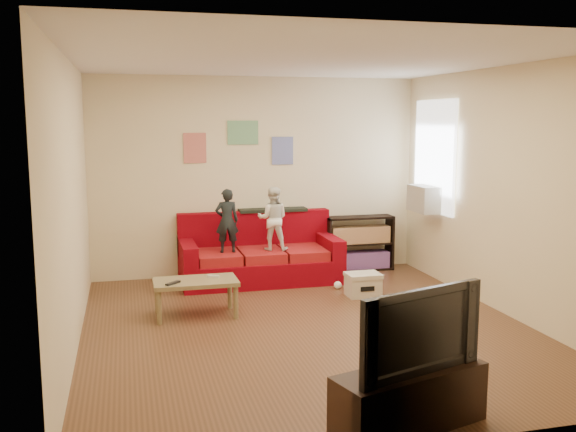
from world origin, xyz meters
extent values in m
cube|color=brown|center=(0.00, 0.00, -0.01)|extent=(4.50, 5.00, 0.01)
cube|color=white|center=(0.00, 0.00, 2.71)|extent=(4.50, 5.00, 0.01)
cube|color=beige|center=(0.00, 2.50, 1.35)|extent=(4.50, 0.01, 2.70)
cube|color=beige|center=(0.00, -2.50, 1.35)|extent=(4.50, 0.01, 2.70)
cube|color=beige|center=(-2.25, 0.00, 1.35)|extent=(0.01, 5.00, 2.70)
cube|color=beige|center=(2.25, 0.00, 1.35)|extent=(0.01, 5.00, 2.70)
cube|color=maroon|center=(-0.07, 2.00, 0.16)|extent=(2.08, 0.94, 0.31)
cube|color=maroon|center=(-0.07, 2.38, 0.60)|extent=(2.08, 0.19, 0.57)
cube|color=maroon|center=(-1.02, 2.00, 0.44)|extent=(0.19, 0.94, 0.26)
cube|color=maroon|center=(0.87, 2.00, 0.44)|extent=(0.19, 0.94, 0.26)
cube|color=maroon|center=(-0.64, 1.93, 0.38)|extent=(0.54, 0.71, 0.13)
cube|color=maroon|center=(-0.07, 1.93, 0.38)|extent=(0.54, 0.71, 0.13)
cube|color=maroon|center=(0.49, 1.93, 0.38)|extent=(0.54, 0.71, 0.13)
cube|color=black|center=(0.19, 2.38, 0.90)|extent=(0.94, 0.23, 0.04)
imported|color=black|center=(-0.52, 1.90, 0.85)|extent=(0.31, 0.21, 0.82)
imported|color=white|center=(0.08, 1.90, 0.85)|extent=(0.47, 0.41, 0.83)
cube|color=olive|center=(-1.06, 0.69, 0.38)|extent=(0.90, 0.50, 0.05)
cylinder|color=olive|center=(-1.47, 0.49, 0.18)|extent=(0.05, 0.05, 0.36)
cylinder|color=olive|center=(-0.66, 0.49, 0.18)|extent=(0.05, 0.05, 0.36)
cylinder|color=olive|center=(-1.47, 0.89, 0.18)|extent=(0.05, 0.05, 0.36)
cylinder|color=olive|center=(-0.66, 0.89, 0.18)|extent=(0.05, 0.05, 0.36)
cube|color=black|center=(-1.31, 0.57, 0.42)|extent=(0.17, 0.17, 0.02)
cube|color=silver|center=(-0.86, 0.74, 0.42)|extent=(0.14, 0.08, 0.03)
cube|color=black|center=(0.95, 2.30, 0.39)|extent=(0.03, 0.29, 0.77)
cube|color=black|center=(1.89, 2.30, 0.39)|extent=(0.03, 0.29, 0.77)
cube|color=black|center=(1.42, 2.30, 0.01)|extent=(0.97, 0.29, 0.03)
cube|color=black|center=(1.42, 2.30, 0.76)|extent=(0.97, 0.29, 0.03)
cube|color=black|center=(1.42, 2.30, 0.39)|extent=(0.91, 0.29, 0.02)
cube|color=#663F8C|center=(1.42, 2.30, 0.14)|extent=(0.85, 0.24, 0.23)
cube|color=olive|center=(1.42, 2.30, 0.51)|extent=(0.85, 0.24, 0.23)
cube|color=white|center=(2.22, 1.65, 1.64)|extent=(0.04, 1.08, 1.48)
cube|color=#B7B2A3|center=(2.10, 1.65, 1.08)|extent=(0.28, 0.55, 0.35)
cube|color=#D87266|center=(-0.85, 2.48, 1.75)|extent=(0.30, 0.01, 0.40)
cube|color=#72B27F|center=(-0.20, 2.48, 1.95)|extent=(0.42, 0.01, 0.32)
cube|color=#727FCC|center=(0.35, 2.48, 1.70)|extent=(0.30, 0.01, 0.38)
cube|color=beige|center=(0.99, 0.99, 0.12)|extent=(0.39, 0.29, 0.23)
cube|color=beige|center=(0.99, 0.99, 0.26)|extent=(0.41, 0.31, 0.05)
cube|color=black|center=(0.99, 0.84, 0.13)|extent=(0.18, 0.00, 0.06)
cube|color=black|center=(0.09, -2.25, 0.21)|extent=(1.19, 0.68, 0.42)
imported|color=black|center=(0.09, -2.25, 0.72)|extent=(1.03, 0.45, 0.60)
sphere|color=white|center=(0.80, 1.38, 0.05)|extent=(0.10, 0.10, 0.10)
camera|label=1|loc=(-1.76, -6.11, 2.13)|focal=40.00mm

